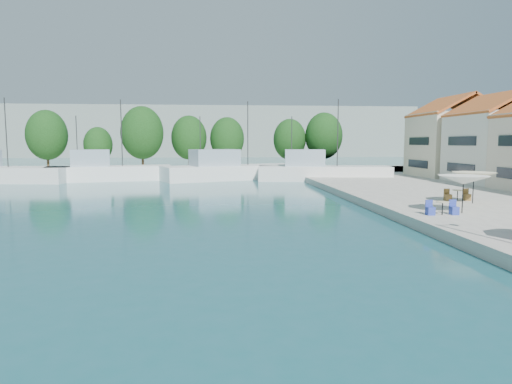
{
  "coord_description": "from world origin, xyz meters",
  "views": [
    {
      "loc": [
        -4.68,
        -1.7,
        4.67
      ],
      "look_at": [
        -2.14,
        26.0,
        1.63
      ],
      "focal_mm": 32.0,
      "sensor_mm": 36.0,
      "label": 1
    }
  ],
  "objects": [
    {
      "name": "trawler_03",
      "position": [
        -2.53,
        55.52,
        1.07
      ],
      "size": [
        18.7,
        11.11,
        10.2
      ],
      "rotation": [
        0.0,
        0.0,
        0.38
      ],
      "color": "white",
      "rests_on": "ground"
    },
    {
      "name": "hill_east",
      "position": [
        40.0,
        180.0,
        6.0
      ],
      "size": [
        140.0,
        40.0,
        12.0
      ],
      "primitive_type": "cube",
      "color": "gray",
      "rests_on": "ground"
    },
    {
      "name": "tree_08",
      "position": [
        12.94,
        70.82,
        5.7
      ],
      "size": [
        5.97,
        5.97,
        8.84
      ],
      "color": "#3F2B19",
      "rests_on": "quay_far"
    },
    {
      "name": "building_05",
      "position": [
        24.0,
        42.0,
        5.26
      ],
      "size": [
        8.4,
        8.8,
        9.7
      ],
      "color": "silver",
      "rests_on": "quay_right"
    },
    {
      "name": "cafe_table_02",
      "position": [
        8.09,
        22.61,
        0.89
      ],
      "size": [
        1.82,
        0.7,
        0.76
      ],
      "color": "black",
      "rests_on": "quay_right"
    },
    {
      "name": "hill_west",
      "position": [
        -30.0,
        160.0,
        8.0
      ],
      "size": [
        180.0,
        40.0,
        16.0
      ],
      "primitive_type": "cube",
      "color": "gray",
      "rests_on": "ground"
    },
    {
      "name": "cafe_table_03",
      "position": [
        12.27,
        28.55,
        0.89
      ],
      "size": [
        1.82,
        0.7,
        0.76
      ],
      "color": "black",
      "rests_on": "quay_right"
    },
    {
      "name": "trawler_04",
      "position": [
        8.22,
        52.75,
        1.07
      ],
      "size": [
        16.24,
        6.34,
        10.2
      ],
      "rotation": [
        0.0,
        0.0,
        -0.14
      ],
      "color": "silver",
      "rests_on": "ground"
    },
    {
      "name": "tree_02",
      "position": [
        -29.79,
        70.06,
        5.75
      ],
      "size": [
        6.03,
        6.03,
        8.92
      ],
      "color": "#3F2B19",
      "rests_on": "quay_far"
    },
    {
      "name": "umbrella_cream",
      "position": [
        12.52,
        27.08,
        2.44
      ],
      "size": [
        2.9,
        2.9,
        2.09
      ],
      "color": "black",
      "rests_on": "quay_right"
    },
    {
      "name": "tree_03",
      "position": [
        -22.55,
        71.08,
        4.31
      ],
      "size": [
        4.34,
        4.34,
        6.43
      ],
      "color": "#3F2B19",
      "rests_on": "quay_far"
    },
    {
      "name": "trawler_02",
      "position": [
        -17.67,
        54.97,
        1.07
      ],
      "size": [
        15.07,
        6.77,
        10.2
      ],
      "rotation": [
        0.0,
        0.0,
        0.21
      ],
      "color": "white",
      "rests_on": "ground"
    },
    {
      "name": "umbrella_white",
      "position": [
        9.55,
        23.13,
        2.52
      ],
      "size": [
        2.93,
        2.93,
        2.18
      ],
      "color": "black",
      "rests_on": "quay_right"
    },
    {
      "name": "tree_06",
      "position": [
        -2.58,
        71.84,
        5.26
      ],
      "size": [
        5.45,
        5.45,
        8.07
      ],
      "color": "#3F2B19",
      "rests_on": "quay_far"
    },
    {
      "name": "quay_far",
      "position": [
        -8.0,
        67.0,
        0.3
      ],
      "size": [
        90.0,
        16.0,
        0.6
      ],
      "primitive_type": "cube",
      "color": "#A09B90",
      "rests_on": "ground"
    },
    {
      "name": "building_06",
      "position": [
        24.0,
        51.0,
        5.5
      ],
      "size": [
        9.0,
        8.8,
        10.2
      ],
      "color": "beige",
      "rests_on": "quay_right"
    },
    {
      "name": "tree_04",
      "position": [
        -15.55,
        69.39,
        6.1
      ],
      "size": [
        6.44,
        6.44,
        9.53
      ],
      "color": "#3F2B19",
      "rests_on": "quay_far"
    },
    {
      "name": "tree_07",
      "position": [
        7.55,
        71.89,
        5.13
      ],
      "size": [
        5.3,
        5.3,
        7.84
      ],
      "color": "#3F2B19",
      "rests_on": "quay_far"
    },
    {
      "name": "tree_05",
      "position": [
        -8.64,
        71.99,
        5.39
      ],
      "size": [
        5.61,
        5.61,
        8.31
      ],
      "color": "#3F2B19",
      "rests_on": "quay_far"
    }
  ]
}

